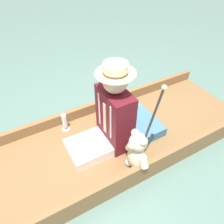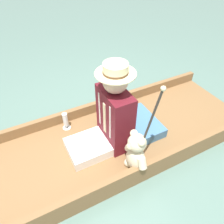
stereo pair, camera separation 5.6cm
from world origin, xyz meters
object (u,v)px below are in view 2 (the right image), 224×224
(seated_person, at_px, (110,117))
(wine_glass, at_px, (65,120))
(walking_cane, at_px, (148,127))
(teddy_bear, at_px, (135,153))

(seated_person, bearing_deg, wine_glass, 35.50)
(seated_person, height_order, walking_cane, seated_person)
(seated_person, relative_size, walking_cane, 1.03)
(teddy_bear, bearing_deg, seated_person, 8.18)
(seated_person, xyz_separation_m, wine_glass, (0.43, 0.35, -0.25))
(seated_person, relative_size, teddy_bear, 2.03)
(seated_person, distance_m, walking_cane, 0.47)
(seated_person, distance_m, teddy_bear, 0.43)
(teddy_bear, relative_size, wine_glass, 2.14)
(walking_cane, bearing_deg, wine_glass, 30.13)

